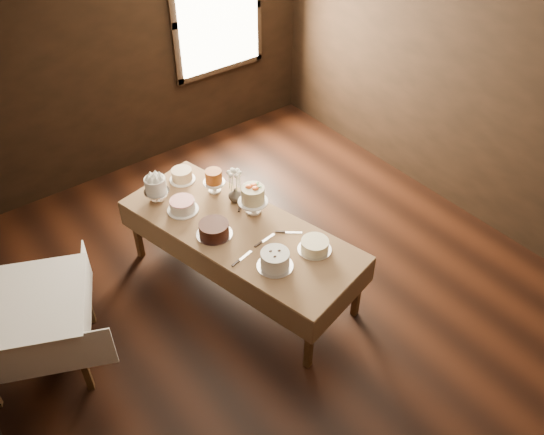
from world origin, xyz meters
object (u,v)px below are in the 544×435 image
(cake_meringue, at_px, (156,190))
(cake_server_d, at_px, (241,201))
(cake_chocolate, at_px, (214,230))
(cake_server_b, at_px, (294,232))
(cake_cream, at_px, (315,246))
(cake_caramel, at_px, (214,182))
(cake_server_c, at_px, (213,220))
(display_table, at_px, (240,232))
(cake_lattice, at_px, (183,206))
(cake_speckled, at_px, (182,175))
(flower_vase, at_px, (235,195))
(cake_server_e, at_px, (245,256))
(cake_server_a, at_px, (268,238))
(cake_swirl, at_px, (275,260))
(cake_flowers, at_px, (253,201))
(side_table, at_px, (28,308))

(cake_meringue, height_order, cake_server_d, cake_meringue)
(cake_chocolate, relative_size, cake_server_d, 1.37)
(cake_server_b, bearing_deg, cake_cream, -51.34)
(cake_caramel, relative_size, cake_server_c, 1.03)
(display_table, bearing_deg, cake_server_d, 52.38)
(cake_lattice, distance_m, cake_cream, 1.31)
(cake_cream, height_order, cake_server_c, cake_cream)
(cake_meringue, bearing_deg, cake_speckled, 20.75)
(flower_vase, bearing_deg, cake_cream, -81.52)
(flower_vase, bearing_deg, cake_server_e, -118.45)
(cake_speckled, relative_size, cake_server_a, 1.18)
(cake_meringue, xyz_separation_m, cake_server_c, (0.25, -0.58, -0.11))
(cake_server_b, xyz_separation_m, flower_vase, (-0.15, 0.70, 0.07))
(cake_swirl, relative_size, cake_cream, 1.15)
(cake_server_d, bearing_deg, cake_swirl, -154.29)
(display_table, xyz_separation_m, cake_lattice, (-0.27, 0.53, 0.10))
(cake_speckled, xyz_separation_m, cake_cream, (0.38, -1.57, -0.01))
(cake_server_c, bearing_deg, cake_flowers, -126.05)
(cake_swirl, xyz_separation_m, cake_server_b, (0.39, 0.23, -0.07))
(side_table, height_order, cake_chocolate, cake_chocolate)
(cake_server_e, bearing_deg, cake_server_b, -15.34)
(display_table, xyz_separation_m, flower_vase, (0.20, 0.35, 0.12))
(cake_chocolate, xyz_separation_m, cake_cream, (0.57, -0.69, -0.01))
(cake_chocolate, height_order, cake_flowers, cake_flowers)
(cake_lattice, bearing_deg, cake_server_d, -23.21)
(cake_chocolate, xyz_separation_m, cake_swirl, (0.18, -0.64, 0.01))
(cake_meringue, xyz_separation_m, cake_server_d, (0.62, -0.50, -0.11))
(cake_flowers, xyz_separation_m, cake_server_c, (-0.37, 0.11, -0.12))
(cake_flowers, relative_size, cake_server_b, 1.19)
(cake_server_b, height_order, cake_server_e, same)
(cake_meringue, relative_size, cake_server_b, 1.13)
(cake_server_e, distance_m, flower_vase, 0.77)
(cake_meringue, height_order, cake_server_e, cake_meringue)
(side_table, relative_size, cake_cream, 4.03)
(cake_chocolate, bearing_deg, cake_swirl, -74.00)
(cake_server_d, bearing_deg, cake_chocolate, 161.43)
(cake_lattice, height_order, flower_vase, flower_vase)
(cake_server_b, bearing_deg, flower_vase, 140.92)
(cake_cream, bearing_deg, cake_speckled, 103.56)
(cake_speckled, bearing_deg, cake_lattice, -119.83)
(cake_server_d, bearing_deg, side_table, 134.53)
(cake_speckled, xyz_separation_m, cake_server_d, (0.27, -0.64, -0.05))
(cake_speckled, height_order, cake_server_b, cake_speckled)
(cake_meringue, bearing_deg, display_table, -65.01)
(side_table, height_order, cake_server_a, side_table)
(cake_caramel, xyz_separation_m, cake_server_c, (-0.25, -0.37, -0.10))
(cake_swirl, height_order, cake_server_e, cake_swirl)
(cake_chocolate, bearing_deg, side_table, 172.78)
(cake_lattice, bearing_deg, cake_caramel, 10.04)
(cake_caramel, distance_m, cake_flowers, 0.49)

